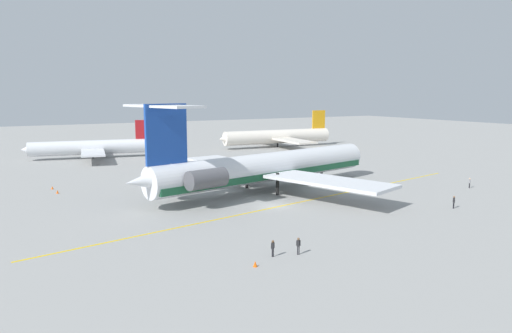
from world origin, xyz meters
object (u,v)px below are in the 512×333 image
at_px(ground_crew_near_nose, 454,200).
at_px(ground_crew_portside, 273,246).
at_px(safety_cone_nose, 52,188).
at_px(airliner_mid_right, 275,137).
at_px(main_jetliner, 262,167).
at_px(safety_cone_tail, 255,264).
at_px(airliner_mid_left, 89,147).
at_px(safety_cone_wingtip, 57,192).
at_px(ground_crew_starboard, 298,244).
at_px(ground_crew_near_tail, 470,182).

height_order(ground_crew_near_nose, ground_crew_portside, ground_crew_near_nose).
bearing_deg(safety_cone_nose, airliner_mid_right, 28.45).
xyz_separation_m(main_jetliner, ground_crew_near_nose, (17.03, -22.47, -2.73)).
relative_size(safety_cone_nose, safety_cone_tail, 1.00).
relative_size(airliner_mid_left, ground_crew_portside, 18.00).
height_order(main_jetliner, safety_cone_wingtip, main_jetliner).
distance_m(ground_crew_portside, ground_crew_starboard, 2.58).
bearing_deg(airliner_mid_right, ground_crew_near_tail, 90.90).
distance_m(airliner_mid_left, airliner_mid_right, 51.14).
xyz_separation_m(ground_crew_near_nose, safety_cone_tail, (-34.01, -5.97, -0.83)).
bearing_deg(safety_cone_wingtip, ground_crew_portside, -70.71).
xyz_separation_m(ground_crew_near_nose, ground_crew_near_tail, (14.07, 8.11, -0.03)).
relative_size(ground_crew_near_nose, safety_cone_wingtip, 3.17).
distance_m(airliner_mid_left, ground_crew_portside, 80.53).
distance_m(ground_crew_near_tail, ground_crew_starboard, 44.87).
distance_m(ground_crew_starboard, safety_cone_wingtip, 44.94).
distance_m(safety_cone_nose, safety_cone_tail, 47.93).
bearing_deg(ground_crew_near_nose, ground_crew_starboard, 93.50).
height_order(airliner_mid_right, safety_cone_wingtip, airliner_mid_right).
distance_m(ground_crew_near_nose, safety_cone_nose, 61.23).
relative_size(main_jetliner, ground_crew_portside, 28.95).
bearing_deg(ground_crew_starboard, safety_cone_wingtip, -139.15).
relative_size(main_jetliner, ground_crew_starboard, 28.33).
distance_m(airliner_mid_left, ground_crew_starboard, 81.29).
bearing_deg(main_jetliner, safety_cone_tail, -133.18).
relative_size(ground_crew_starboard, safety_cone_nose, 3.08).
xyz_separation_m(main_jetliner, safety_cone_nose, (-28.95, 17.97, -3.56)).
distance_m(safety_cone_nose, safety_cone_wingtip, 3.95).
relative_size(airliner_mid_right, ground_crew_near_tail, 20.45).
bearing_deg(ground_crew_near_tail, main_jetliner, -114.46).
xyz_separation_m(safety_cone_nose, safety_cone_tail, (11.96, -46.41, 0.00)).
bearing_deg(airliner_mid_left, safety_cone_wingtip, 83.13).
height_order(ground_crew_starboard, safety_cone_wingtip, ground_crew_starboard).
xyz_separation_m(airliner_mid_left, safety_cone_wingtip, (-11.65, -39.46, -2.35)).
xyz_separation_m(safety_cone_wingtip, safety_cone_tail, (11.63, -42.47, 0.00)).
height_order(main_jetliner, ground_crew_near_tail, main_jetliner).
xyz_separation_m(ground_crew_near_tail, ground_crew_starboard, (-42.87, -13.26, -0.00)).
height_order(ground_crew_portside, safety_cone_nose, ground_crew_portside).
bearing_deg(airliner_mid_left, ground_crew_near_nose, 123.69).
bearing_deg(safety_cone_tail, airliner_mid_left, 89.98).
bearing_deg(safety_cone_nose, airliner_mid_left, 71.36).
bearing_deg(safety_cone_nose, safety_cone_wingtip, -85.21).
xyz_separation_m(ground_crew_portside, ground_crew_starboard, (2.50, -0.64, 0.02)).
distance_m(safety_cone_wingtip, safety_cone_tail, 44.04).
height_order(airliner_mid_left, ground_crew_starboard, airliner_mid_left).
height_order(airliner_mid_left, safety_cone_wingtip, airliner_mid_left).
distance_m(ground_crew_near_nose, ground_crew_near_tail, 16.24).
bearing_deg(main_jetliner, ground_crew_near_nose, -65.17).
height_order(main_jetliner, safety_cone_tail, main_jetliner).
bearing_deg(ground_crew_portside, ground_crew_starboard, -113.24).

